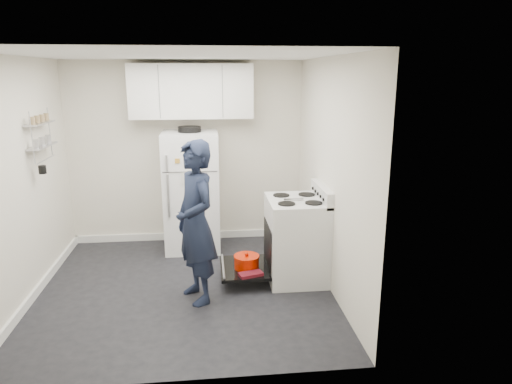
{
  "coord_description": "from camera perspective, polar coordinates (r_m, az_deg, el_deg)",
  "views": [
    {
      "loc": [
        0.28,
        -4.72,
        2.32
      ],
      "look_at": [
        0.81,
        0.15,
        1.05
      ],
      "focal_mm": 32.0,
      "sensor_mm": 36.0,
      "label": 1
    }
  ],
  "objects": [
    {
      "name": "open_oven_door",
      "position": [
        5.31,
        -1.34,
        -9.1
      ],
      "size": [
        0.55,
        0.73,
        0.23
      ],
      "color": "black",
      "rests_on": "ground"
    },
    {
      "name": "wall_shelf_rack",
      "position": [
        5.55,
        -25.27,
        6.49
      ],
      "size": [
        0.14,
        0.6,
        0.61
      ],
      "color": "#B2B2B7",
      "rests_on": "room"
    },
    {
      "name": "electric_range",
      "position": [
        5.3,
        4.9,
        -5.97
      ],
      "size": [
        0.66,
        0.76,
        1.1
      ],
      "color": "silver",
      "rests_on": "ground"
    },
    {
      "name": "upper_cabinets",
      "position": [
        6.15,
        -8.08,
        12.36
      ],
      "size": [
        1.6,
        0.33,
        0.7
      ],
      "primitive_type": "cube",
      "color": "silver",
      "rests_on": "room"
    },
    {
      "name": "person",
      "position": [
        4.7,
        -7.56,
        -3.82
      ],
      "size": [
        0.63,
        0.73,
        1.7
      ],
      "primitive_type": "imported",
      "rotation": [
        0.0,
        0.0,
        -1.14
      ],
      "color": "#161C31",
      "rests_on": "ground"
    },
    {
      "name": "refrigerator",
      "position": [
        6.16,
        -8.04,
        0.14
      ],
      "size": [
        0.72,
        0.74,
        1.66
      ],
      "color": "white",
      "rests_on": "ground"
    },
    {
      "name": "room",
      "position": [
        4.88,
        -9.68,
        1.17
      ],
      "size": [
        3.21,
        3.21,
        2.51
      ],
      "color": "black",
      "rests_on": "ground"
    }
  ]
}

